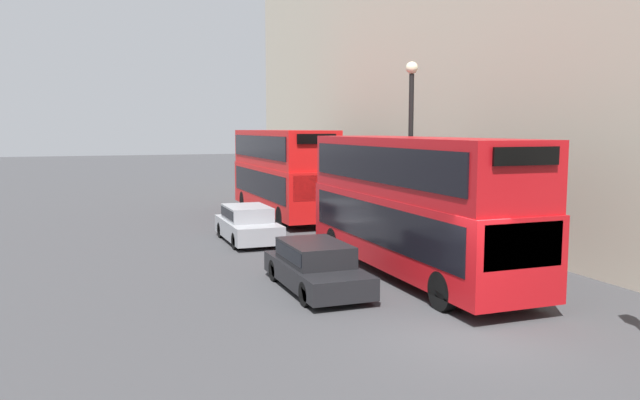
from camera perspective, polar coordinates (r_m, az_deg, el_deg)
ground_plane at (r=14.28m, az=13.60°, el=-12.06°), size 200.00×200.00×0.00m
bus_leading at (r=19.25m, az=8.53°, el=0.01°), size 2.59×10.45×4.25m
bus_second_in_queue at (r=32.02m, az=-3.52°, el=2.83°), size 2.59×10.51×4.44m
car_dark_sedan at (r=17.57m, az=-0.40°, el=-5.93°), size 1.80×4.47×1.35m
car_hatchback at (r=25.08m, az=-6.63°, el=-2.11°), size 1.84×4.31×1.44m
street_lamp at (r=22.91m, az=8.29°, el=5.76°), size 0.44×0.44×6.90m
pedestrian at (r=31.37m, az=2.26°, el=-0.21°), size 0.36×0.36×1.78m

